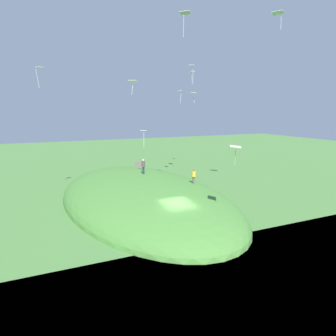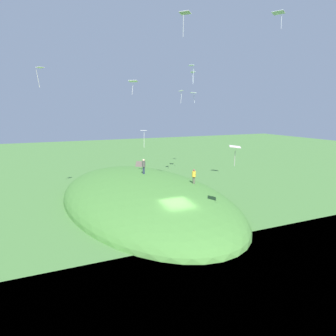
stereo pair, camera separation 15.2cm
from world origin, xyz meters
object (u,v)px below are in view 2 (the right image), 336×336
at_px(kite_1, 193,93).
at_px(kite_6, 144,132).
at_px(kite_5, 193,73).
at_px(kite_7, 40,69).
at_px(person_walking_path, 194,175).
at_px(kite_8, 192,66).
at_px(kite_9, 185,14).
at_px(kite_4, 279,13).
at_px(kite_0, 133,82).
at_px(kite_2, 235,147).
at_px(kite_3, 181,92).
at_px(person_watching_kites, 144,165).

distance_m(kite_1, kite_6, 7.08).
distance_m(kite_5, kite_7, 23.24).
height_order(person_walking_path, kite_8, kite_8).
distance_m(kite_6, kite_9, 13.48).
xyz_separation_m(kite_4, kite_6, (7.25, 11.33, -11.56)).
bearing_deg(kite_6, kite_0, 74.71).
bearing_deg(kite_5, kite_7, 111.54).
xyz_separation_m(kite_2, kite_4, (6.42, -9.26, 11.82)).
xyz_separation_m(person_walking_path, kite_2, (-9.58, 2.00, 4.06)).
distance_m(kite_3, kite_4, 14.98).
distance_m(kite_1, kite_3, 6.68).
bearing_deg(kite_4, person_walking_path, 66.54).
xyz_separation_m(kite_2, kite_3, (19.16, -5.24, 5.04)).
xyz_separation_m(kite_5, kite_6, (-10.11, 11.53, -7.81)).
xyz_separation_m(kite_4, kite_5, (17.36, -0.20, -3.75)).
height_order(kite_1, kite_9, kite_9).
distance_m(person_watching_kites, kite_7, 14.28).
relative_size(kite_1, kite_6, 0.61).
relative_size(person_walking_path, kite_3, 0.92).
bearing_deg(kite_1, kite_2, 164.56).
relative_size(kite_6, kite_8, 0.86).
bearing_deg(kite_1, kite_9, 147.05).
bearing_deg(kite_9, kite_6, 0.10).
height_order(person_watching_kites, kite_5, kite_5).
bearing_deg(kite_2, kite_6, 8.60).
bearing_deg(person_walking_path, kite_5, 61.78).
bearing_deg(kite_6, kite_5, -48.74).
bearing_deg(kite_1, person_watching_kites, 74.63).
bearing_deg(kite_6, kite_1, -99.56).
relative_size(kite_5, kite_7, 0.96).
distance_m(kite_1, kite_4, 11.24).
relative_size(kite_2, kite_9, 0.82).
distance_m(kite_0, kite_2, 15.34).
bearing_deg(kite_9, kite_8, -30.53).
bearing_deg(person_walking_path, kite_7, 157.51).
bearing_deg(person_walking_path, kite_4, -23.96).
relative_size(person_watching_kites, kite_9, 0.95).
bearing_deg(kite_6, kite_9, -179.90).
bearing_deg(kite_5, kite_2, 158.31).
relative_size(person_walking_path, kite_4, 0.98).
bearing_deg(person_walking_path, kite_0, 138.79).
height_order(kite_3, kite_6, kite_3).
relative_size(person_watching_kites, kite_7, 0.89).
bearing_deg(kite_1, kite_4, -137.65).
distance_m(kite_7, kite_8, 18.75).
bearing_deg(kite_4, person_watching_kites, 55.13).
bearing_deg(kite_8, kite_7, 99.43).
xyz_separation_m(kite_5, kite_7, (-8.51, 21.57, -1.55)).
relative_size(person_walking_path, kite_2, 1.05).
bearing_deg(kite_3, kite_6, 126.94).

